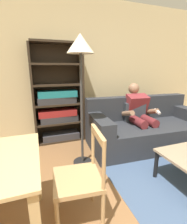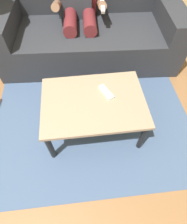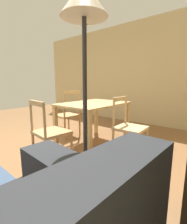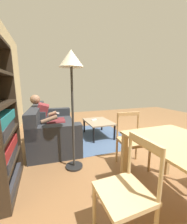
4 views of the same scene
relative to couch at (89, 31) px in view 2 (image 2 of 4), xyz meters
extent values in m
cube|color=#282B30|center=(0.00, -0.07, -0.11)|extent=(2.17, 1.08, 0.42)
cube|color=#282B30|center=(-0.94, -0.01, 0.21)|extent=(0.30, 0.97, 0.22)
cube|color=#282B30|center=(0.94, -0.12, 0.21)|extent=(0.30, 0.97, 0.22)
cube|color=#2D3239|center=(-0.14, 0.16, 0.28)|extent=(0.42, 0.21, 0.36)
cylinder|color=maroon|center=(-0.21, -0.07, 0.17)|extent=(0.18, 0.45, 0.15)
cylinder|color=#8C664C|center=(-0.23, -0.29, -0.11)|extent=(0.11, 0.11, 0.42)
cube|color=black|center=(-0.23, -0.37, -0.28)|extent=(0.11, 0.25, 0.08)
cylinder|color=maroon|center=(0.01, -0.09, 0.17)|extent=(0.18, 0.45, 0.15)
cylinder|color=#8C664C|center=(-0.01, -0.31, -0.11)|extent=(0.11, 0.11, 0.42)
cube|color=black|center=(-0.01, -0.39, -0.28)|extent=(0.11, 0.25, 0.08)
cylinder|color=#8C664C|center=(-0.35, 0.05, 0.30)|extent=(0.11, 0.36, 0.19)
cylinder|color=#8C664C|center=(0.15, 0.02, 0.30)|extent=(0.11, 0.36, 0.19)
cube|color=white|center=(0.14, -0.14, 0.34)|extent=(0.05, 0.16, 0.08)
cube|color=gray|center=(-0.08, -1.18, 0.07)|extent=(0.88, 0.63, 0.03)
cylinder|color=black|center=(-0.48, -1.46, -0.13)|extent=(0.05, 0.05, 0.38)
cylinder|color=black|center=(0.32, -1.46, -0.13)|extent=(0.05, 0.05, 0.38)
cylinder|color=black|center=(-0.48, -0.91, -0.13)|extent=(0.05, 0.05, 0.38)
cylinder|color=black|center=(0.32, -0.91, -0.13)|extent=(0.05, 0.05, 0.38)
cube|color=white|center=(0.04, -1.11, 0.10)|extent=(0.12, 0.18, 0.02)
cube|color=#3D5170|center=(-0.08, -1.18, -0.31)|extent=(2.01, 1.41, 0.01)
camera|label=1|loc=(-1.89, -2.40, 1.09)|focal=26.01mm
camera|label=2|loc=(-0.19, -2.13, 1.31)|focal=29.51mm
camera|label=3|loc=(-0.35, 0.62, 0.79)|focal=25.69mm
camera|label=4|loc=(-3.38, 0.14, 1.02)|focal=22.28mm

